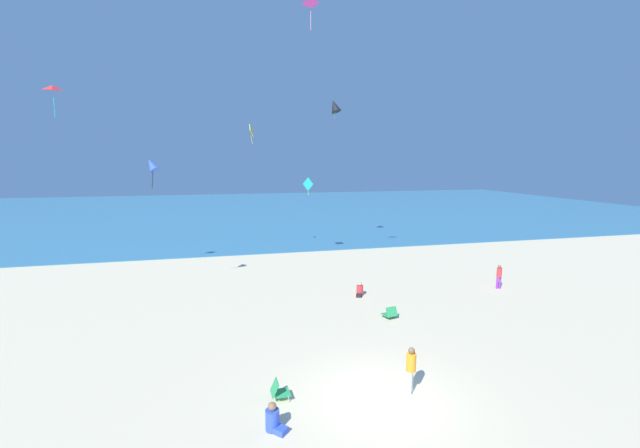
# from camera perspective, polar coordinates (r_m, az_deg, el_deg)

# --- Properties ---
(ground_plane) EXTENTS (120.00, 120.00, 0.00)m
(ground_plane) POSITION_cam_1_polar(r_m,az_deg,el_deg) (22.27, -1.17, -10.01)
(ground_plane) COLOR beige
(ocean_water) EXTENTS (120.00, 60.00, 0.05)m
(ocean_water) POSITION_cam_1_polar(r_m,az_deg,el_deg) (61.61, -9.23, 2.04)
(ocean_water) COLOR teal
(ocean_water) RESTS_ON ground_plane
(beach_chair_mid_beach) EXTENTS (0.59, 0.53, 0.61)m
(beach_chair_mid_beach) POSITION_cam_1_polar(r_m,az_deg,el_deg) (13.37, -5.85, -22.28)
(beach_chair_mid_beach) COLOR #2D9956
(beach_chair_mid_beach) RESTS_ON ground_plane
(beach_chair_far_right) EXTENTS (0.67, 0.68, 0.59)m
(beach_chair_far_right) POSITION_cam_1_polar(r_m,az_deg,el_deg) (19.36, 9.84, -12.25)
(beach_chair_far_right) COLOR #2D9956
(beach_chair_far_right) RESTS_ON ground_plane
(person_0) EXTENTS (0.33, 0.33, 1.39)m
(person_0) POSITION_cam_1_polar(r_m,az_deg,el_deg) (25.28, 23.91, -6.58)
(person_0) COLOR purple
(person_0) RESTS_ON ground_plane
(person_1) EXTENTS (0.56, 0.68, 0.76)m
(person_1) POSITION_cam_1_polar(r_m,az_deg,el_deg) (22.24, 5.61, -9.31)
(person_1) COLOR red
(person_1) RESTS_ON ground_plane
(person_2) EXTENTS (0.69, 0.69, 0.80)m
(person_2) POSITION_cam_1_polar(r_m,az_deg,el_deg) (12.16, -6.54, -25.76)
(person_2) COLOR blue
(person_2) RESTS_ON ground_plane
(person_3) EXTENTS (0.43, 0.43, 1.52)m
(person_3) POSITION_cam_1_polar(r_m,az_deg,el_deg) (13.60, 12.69, -19.06)
(person_3) COLOR white
(person_3) RESTS_ON ground_plane
(kite_teal) EXTENTS (0.65, 0.81, 1.35)m
(kite_teal) POSITION_cam_1_polar(r_m,az_deg,el_deg) (30.10, -1.68, 5.61)
(kite_teal) COLOR #1EADAD
(kite_yellow) EXTENTS (0.31, 0.94, 1.44)m
(kite_yellow) POSITION_cam_1_polar(r_m,az_deg,el_deg) (30.04, -9.62, 12.80)
(kite_yellow) COLOR yellow
(kite_black) EXTENTS (1.37, 1.37, 1.60)m
(kite_black) POSITION_cam_1_polar(r_m,az_deg,el_deg) (34.16, 2.07, 16.28)
(kite_black) COLOR black
(kite_blue) EXTENTS (0.97, 0.87, 1.67)m
(kite_blue) POSITION_cam_1_polar(r_m,az_deg,el_deg) (22.97, -22.63, 7.72)
(kite_blue) COLOR blue
(kite_red) EXTENTS (0.78, 0.64, 1.65)m
(kite_red) POSITION_cam_1_polar(r_m,az_deg,el_deg) (25.87, -33.53, 15.70)
(kite_red) COLOR red
(kite_magenta) EXTENTS (0.93, 0.87, 1.72)m
(kite_magenta) POSITION_cam_1_polar(r_m,az_deg,el_deg) (25.36, -1.27, 28.77)
(kite_magenta) COLOR #DB3DA8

